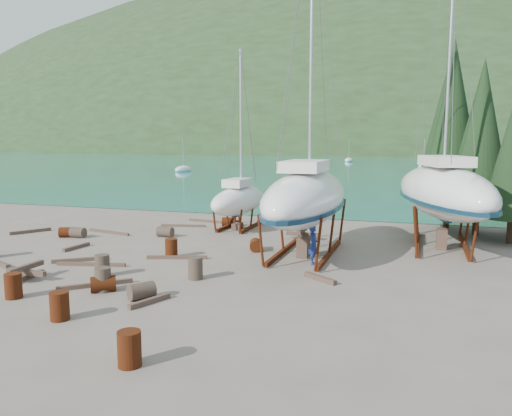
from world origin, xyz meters
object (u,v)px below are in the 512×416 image
(large_sailboat_near, at_px, (307,197))
(large_sailboat_far, at_px, (443,191))
(worker, at_px, (313,245))
(small_sailboat_shore, at_px, (239,200))

(large_sailboat_near, xyz_separation_m, large_sailboat_far, (6.23, 3.89, 0.11))
(worker, bearing_deg, small_sailboat_shore, 25.70)
(large_sailboat_near, xyz_separation_m, small_sailboat_shore, (-5.52, 5.79, -0.99))
(worker, bearing_deg, large_sailboat_far, -58.43)
(large_sailboat_near, distance_m, large_sailboat_far, 7.35)
(large_sailboat_far, relative_size, small_sailboat_shore, 1.63)
(large_sailboat_far, height_order, worker, large_sailboat_far)
(large_sailboat_near, bearing_deg, small_sailboat_shore, 133.25)
(large_sailboat_far, distance_m, worker, 8.13)
(large_sailboat_near, bearing_deg, large_sailboat_far, 31.63)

